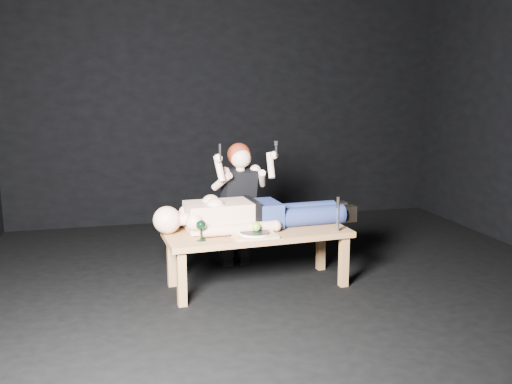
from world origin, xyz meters
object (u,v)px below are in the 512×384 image
at_px(lying_man, 258,210).
at_px(table, 258,259).
at_px(serving_tray, 254,235).
at_px(carving_knife, 338,214).
at_px(kneeling_woman, 236,203).
at_px(goblet, 201,230).

bearing_deg(lying_man, table, -109.37).
xyz_separation_m(serving_tray, carving_knife, (0.67, -0.01, 0.13)).
height_order(kneeling_woman, carving_knife, kneeling_woman).
bearing_deg(serving_tray, goblet, -178.11).
distance_m(goblet, carving_knife, 1.07).
distance_m(lying_man, kneeling_woman, 0.43).
relative_size(table, serving_tray, 4.42).
bearing_deg(lying_man, serving_tray, -113.70).
bearing_deg(goblet, kneeling_woman, 60.06).
height_order(kneeling_woman, goblet, kneeling_woman).
relative_size(table, kneeling_woman, 1.27).
height_order(kneeling_woman, serving_tray, kneeling_woman).
xyz_separation_m(lying_man, kneeling_woman, (-0.09, 0.42, -0.02)).
relative_size(kneeling_woman, goblet, 7.29).
bearing_deg(lying_man, carving_knife, -30.89).
bearing_deg(goblet, serving_tray, 1.89).
relative_size(kneeling_woman, carving_knife, 4.13).
xyz_separation_m(lying_man, goblet, (-0.50, -0.29, -0.06)).
bearing_deg(table, kneeling_woman, 91.33).
bearing_deg(goblet, lying_man, 30.35).
bearing_deg(carving_knife, goblet, 176.29).
bearing_deg(table, serving_tray, -117.31).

